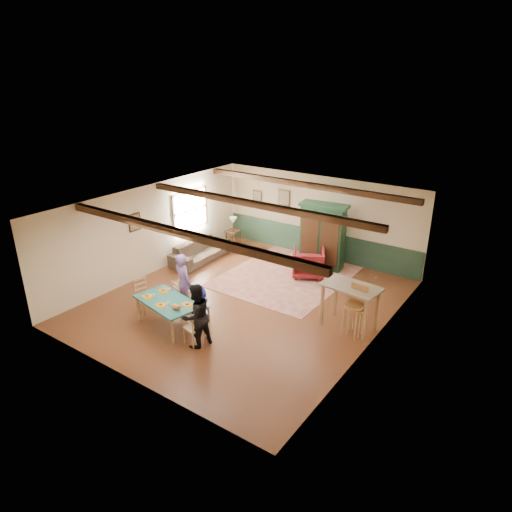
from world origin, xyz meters
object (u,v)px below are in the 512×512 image
Objects in this scene: dining_chair_far_right at (199,306)px; person_woman at (196,316)px; bar_stool_right at (353,311)px; cat at (176,306)px; counter_table at (349,307)px; person_man at (183,283)px; table_lamp at (233,224)px; dining_chair_end_left at (145,296)px; person_child at (202,304)px; dining_chair_end_right at (194,327)px; armoire at (323,236)px; dining_table at (168,313)px; bar_stool_left at (357,314)px; end_table at (233,238)px; armchair at (308,263)px; sofa at (200,251)px; dining_chair_far_left at (182,296)px.

person_woman is at bearing 139.73° from dining_chair_far_right.
cat is at bearing -138.82° from bar_stool_right.
dining_chair_far_right is 0.66× the size of counter_table.
dining_chair_far_right is 3.68m from bar_stool_right.
person_man reaches higher than table_lamp.
dining_chair_end_left is at bearing 46.85° from person_man.
counter_table reaches higher than dining_chair_far_right.
person_man is 0.80m from person_child.
dining_chair_end_right reaches higher than cat.
counter_table is (2.23, -2.89, -0.48)m from armoire.
dining_table is 1.56× the size of bar_stool_left.
dining_chair_end_left is at bearing -154.92° from bar_stool_left.
dining_chair_end_right is 0.95× the size of person_child.
cat is (-0.01, -0.76, 0.33)m from dining_chair_far_right.
end_table is at bearing 153.28° from counter_table.
dining_chair_end_right is 3.65m from bar_stool_right.
dining_chair_far_right is at bearing 49.62° from armchair.
dining_chair_end_left is 1.06m from person_man.
sofa is at bearing -37.47° from dining_chair_far_right.
table_lamp is at bearing -55.83° from person_man.
armoire is at bearing 92.35° from cat.
person_woman is 3.10× the size of table_lamp.
cat reaches higher than dining_table.
bar_stool_left is at bearing -32.65° from counter_table.
person_woman is (0.09, -0.02, 0.32)m from dining_chair_end_right.
bar_stool_right is at bearing -51.83° from counter_table.
dining_chair_far_left is at bearing -154.34° from bar_stool_right.
dining_table is 0.75× the size of sofa.
dining_chair_end_left reaches higher than sofa.
person_man reaches higher than dining_table.
person_man is at bearing -157.80° from bar_stool_left.
person_man is 0.72× the size of sofa.
armoire is 1.65× the size of bar_stool_right.
person_child is 0.98× the size of armchair.
dining_table is at bearing 119.05° from dining_chair_far_left.
dining_chair_end_right is at bearing -11.33° from dining_table.
end_table is 6.38m from counter_table.
dining_chair_far_right reaches higher than cat.
person_man is (-0.21, 0.79, 0.45)m from dining_table.
person_woman is 1.61× the size of armchair.
bar_stool_left is at bearing 47.50° from cat.
counter_table is (5.70, -2.87, 0.29)m from end_table.
dining_chair_far_right is 1.07m from person_woman.
dining_chair_far_right is at bearing 90.00° from person_child.
person_woman is at bearing -132.39° from bar_stool_right.
person_child is at bearing -174.29° from dining_chair_far_left.
armoire is at bearing -64.93° from sofa.
person_woman is 1.21× the size of bar_stool_right.
dining_chair_far_left reaches higher than dining_table.
dining_chair_end_left is (-0.80, -0.51, 0.00)m from dining_chair_far_left.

